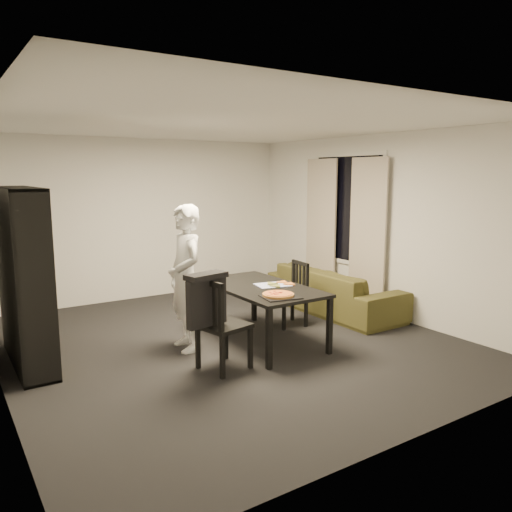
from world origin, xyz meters
TOP-DOWN VIEW (x-y plane):
  - room at (0.00, 0.00)m, footprint 5.01×5.51m
  - window_pane at (2.48, 0.60)m, footprint 0.02×1.40m
  - window_frame at (2.48, 0.60)m, footprint 0.03×1.52m
  - curtain_left at (2.40, 0.08)m, footprint 0.03×0.70m
  - curtain_right at (2.40, 1.12)m, footprint 0.03×0.70m
  - bookshelf at (-2.16, 0.60)m, footprint 0.35×1.50m
  - dining_table at (0.34, -0.19)m, footprint 0.93×1.67m
  - chair_left at (-0.55, -0.72)m, footprint 0.54×0.54m
  - chair_right at (1.11, 0.15)m, footprint 0.44×0.44m
  - draped_jacket at (-0.68, -0.75)m, footprint 0.46×0.28m
  - person at (-0.53, 0.06)m, footprint 0.45×0.65m
  - baking_tray at (0.21, -0.79)m, footprint 0.45×0.39m
  - pepperoni_pizza at (0.21, -0.75)m, footprint 0.35×0.35m
  - kitchen_towel at (0.49, -0.24)m, footprint 0.45×0.37m
  - pizza_slices at (0.57, -0.27)m, footprint 0.42×0.37m
  - sofa at (2.02, 0.35)m, footprint 0.87×2.24m

SIDE VIEW (x-z plane):
  - sofa at x=2.02m, z-range 0.00..0.65m
  - chair_right at x=1.11m, z-range 0.06..0.93m
  - chair_left at x=-0.55m, z-range 0.07..1.05m
  - dining_table at x=0.34m, z-range 0.29..0.98m
  - kitchen_towel at x=0.49m, z-range 0.70..0.70m
  - baking_tray at x=0.21m, z-range 0.70..0.71m
  - pizza_slices at x=0.57m, z-range 0.70..0.72m
  - pepperoni_pizza at x=0.21m, z-range 0.71..0.74m
  - draped_jacket at x=-0.68m, z-range 0.54..1.08m
  - person at x=-0.53m, z-range 0.00..1.70m
  - bookshelf at x=-2.16m, z-range 0.00..1.90m
  - curtain_left at x=2.40m, z-range 0.02..2.27m
  - curtain_right at x=2.40m, z-range 0.02..2.27m
  - room at x=0.00m, z-range 0.00..2.60m
  - window_pane at x=2.48m, z-range 0.70..2.30m
  - window_frame at x=2.48m, z-range 0.64..2.36m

